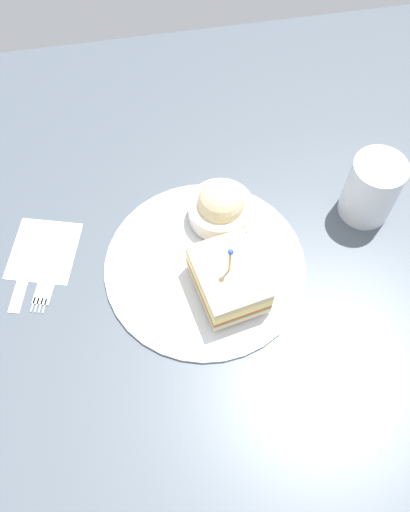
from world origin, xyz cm
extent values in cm
cube|color=#4C5660|center=(0.00, 0.00, -1.00)|extent=(92.69, 92.69, 2.00)
cylinder|color=white|center=(0.00, 0.00, 0.47)|extent=(26.31, 26.31, 0.94)
cube|color=beige|center=(-3.96, -2.22, 1.53)|extent=(11.12, 9.25, 1.17)
cube|color=#478438|center=(-3.96, -2.22, 2.32)|extent=(11.12, 9.25, 0.40)
cube|color=red|center=(-3.96, -2.22, 2.77)|extent=(11.12, 9.25, 0.50)
cube|color=#F4D666|center=(-3.96, -2.22, 3.78)|extent=(11.12, 9.25, 1.52)
cube|color=beige|center=(-3.96, -2.22, 5.12)|extent=(11.12, 9.25, 1.17)
cylinder|color=tan|center=(-3.96, -2.22, 7.61)|extent=(0.30, 0.30, 4.97)
sphere|color=blue|center=(-3.96, -2.22, 10.09)|extent=(0.70, 0.70, 0.70)
cylinder|color=silver|center=(6.92, -3.37, 2.33)|extent=(8.71, 8.71, 2.77)
sphere|color=beige|center=(6.92, -3.37, 4.08)|extent=(6.27, 6.27, 6.27)
cylinder|color=beige|center=(5.15, -23.28, 3.54)|extent=(6.17, 6.17, 7.08)
cylinder|color=white|center=(5.15, -23.28, 4.77)|extent=(7.02, 7.02, 9.54)
cube|color=white|center=(6.16, 20.78, 0.07)|extent=(11.52, 10.88, 0.15)
cube|color=silver|center=(5.59, 19.27, 0.18)|extent=(7.32, 2.87, 0.35)
cube|color=silver|center=(0.31, 20.97, 0.18)|extent=(4.10, 3.20, 0.35)
cube|color=silver|center=(-1.56, 22.36, 0.18)|extent=(1.96, 0.78, 0.35)
cube|color=silver|center=(-1.71, 21.88, 0.18)|extent=(1.96, 0.78, 0.35)
cube|color=silver|center=(-1.86, 21.41, 0.18)|extent=(1.96, 0.78, 0.35)
cube|color=silver|center=(-2.02, 20.93, 0.18)|extent=(1.96, 0.78, 0.35)
cube|color=silver|center=(6.73, 22.29, 0.18)|extent=(8.04, 2.81, 0.35)
cube|color=silver|center=(1.07, 23.90, 0.18)|extent=(7.14, 3.36, 0.24)
camera|label=1|loc=(-33.13, 5.88, 62.93)|focal=38.13mm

